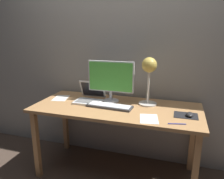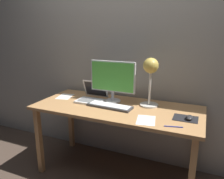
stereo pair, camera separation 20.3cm
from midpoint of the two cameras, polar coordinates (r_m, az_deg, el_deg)
ground_plane at (r=2.47m, az=3.66°, el=-20.86°), size 4.80×4.80×0.00m
back_wall at (r=2.38m, az=7.53°, el=11.42°), size 4.80×0.06×2.60m
desk at (r=2.15m, az=3.96°, el=-6.48°), size 1.60×0.70×0.74m
monitor at (r=2.19m, az=2.83°, el=2.81°), size 0.47×0.16×0.42m
keyboard_main at (r=2.09m, az=2.16°, el=-4.36°), size 0.45×0.17×0.03m
laptop at (r=2.28m, az=-2.58°, el=-1.50°), size 0.27×0.27×0.20m
desk_lamp at (r=2.10m, az=12.78°, el=4.47°), size 0.18×0.18×0.47m
mousepad at (r=1.97m, az=21.50°, el=-7.08°), size 0.20×0.16×0.00m
mouse at (r=1.95m, az=22.41°, el=-6.82°), size 0.06×0.10×0.03m
paper_sheet_near_mouse at (r=1.84m, az=12.02°, el=-7.91°), size 0.18×0.23×0.00m
paper_sheet_by_keyboard at (r=2.46m, az=-9.86°, el=-1.86°), size 0.19×0.24×0.00m
pen at (r=1.78m, az=18.96°, el=-9.22°), size 0.14×0.04×0.01m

